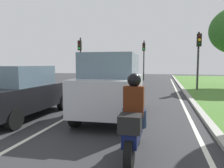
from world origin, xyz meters
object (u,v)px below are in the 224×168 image
rider_person (134,100)px  traffic_light_overhead_left (80,53)px  motorcycle (133,130)px  car_sedan_left_lane (22,92)px  traffic_light_far_median (144,54)px  traffic_light_near_right (199,50)px  car_suv_ahead (113,85)px

rider_person → traffic_light_overhead_left: 16.38m
rider_person → motorcycle: bearing=-89.7°
car_sedan_left_lane → traffic_light_far_median: size_ratio=0.94×
traffic_light_near_right → traffic_light_overhead_left: (-10.06, 2.34, 0.04)m
traffic_light_near_right → traffic_light_far_median: bearing=118.8°
car_sedan_left_lane → traffic_light_overhead_left: bearing=104.4°
traffic_light_overhead_left → rider_person: bearing=-64.3°
car_suv_ahead → traffic_light_near_right: (4.21, 9.08, 1.76)m
motorcycle → traffic_light_near_right: size_ratio=0.45×
traffic_light_near_right → traffic_light_overhead_left: bearing=166.9°
traffic_light_overhead_left → traffic_light_far_median: traffic_light_far_median is taller
car_sedan_left_lane → traffic_light_far_median: bearing=83.7°
car_sedan_left_lane → traffic_light_near_right: bearing=55.2°
car_sedan_left_lane → rider_person: car_sedan_left_lane is taller
motorcycle → traffic_light_near_right: traffic_light_near_right is taller
rider_person → traffic_light_overhead_left: bearing=115.4°
traffic_light_overhead_left → traffic_light_far_median: bearing=49.1°
car_suv_ahead → rider_person: car_suv_ahead is taller
motorcycle → rider_person: rider_person is taller
car_suv_ahead → rider_person: size_ratio=3.92×
motorcycle → car_suv_ahead: bearing=110.0°
rider_person → traffic_light_overhead_left: (-7.06, 14.67, 1.77)m
car_suv_ahead → traffic_light_overhead_left: 12.96m
motorcycle → traffic_light_overhead_left: bearing=115.3°
rider_person → traffic_light_near_right: (2.99, 12.33, 1.73)m
car_sedan_left_lane → rider_person: size_ratio=3.75×
car_suv_ahead → traffic_light_overhead_left: size_ratio=1.04×
traffic_light_far_median → car_sedan_left_lane: bearing=-98.4°
car_sedan_left_lane → rider_person: 5.06m
car_suv_ahead → car_sedan_left_lane: 3.30m
car_suv_ahead → traffic_light_far_median: (-0.48, 17.61, 1.96)m
traffic_light_far_median → traffic_light_overhead_left: bearing=-130.9°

